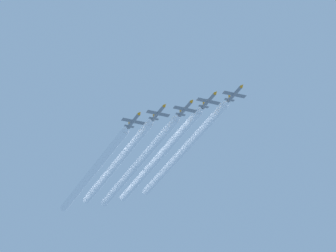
{
  "coord_description": "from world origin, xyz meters",
  "views": [
    {
      "loc": [
        151.49,
        345.15,
        2.98
      ],
      "look_at": [
        0.2,
        -14.58,
        222.66
      ],
      "focal_mm": 134.85,
      "sensor_mm": 36.0,
      "label": 1
    }
  ],
  "objects": [
    {
      "name": "jet_second_echelon",
      "position": [
        -6.48,
        6.26,
        223.62
      ],
      "size": [
        8.34,
        12.15,
        2.92
      ],
      "color": "slate"
    },
    {
      "name": "jet_lead",
      "position": [
        -13.65,
        12.16,
        224.76
      ],
      "size": [
        8.34,
        12.15,
        2.92
      ],
      "color": "slate"
    },
    {
      "name": "jet_third_echelon",
      "position": [
        -0.47,
        -0.15,
        222.52
      ],
      "size": [
        8.34,
        12.15,
        2.92
      ],
      "color": "slate"
    },
    {
      "name": "smoke_trail_lead",
      "position": [
        -13.65,
        -31.93,
        224.73
      ],
      "size": [
        2.83,
        77.12,
        2.83
      ],
      "color": "white"
    },
    {
      "name": "jet_fourth_echelon",
      "position": [
        7.46,
        -5.45,
        221.84
      ],
      "size": [
        8.34,
        12.15,
        2.92
      ],
      "color": "slate"
    },
    {
      "name": "smoke_trail_fifth_echelon",
      "position": [
        14.14,
        -53.19,
        220.67
      ],
      "size": [
        2.83,
        71.27,
        2.83
      ],
      "color": "white"
    },
    {
      "name": "smoke_trail_second_echelon",
      "position": [
        -6.48,
        -37.97,
        223.59
      ],
      "size": [
        2.83,
        77.41,
        2.83
      ],
      "color": "white"
    },
    {
      "name": "smoke_trail_third_echelon",
      "position": [
        -0.47,
        -43.75,
        222.49
      ],
      "size": [
        2.83,
        76.14,
        2.83
      ],
      "color": "white"
    },
    {
      "name": "jet_fifth_echelon",
      "position": [
        14.14,
        -12.02,
        220.7
      ],
      "size": [
        8.34,
        12.15,
        2.92
      ],
      "color": "slate"
    },
    {
      "name": "smoke_trail_fourth_echelon",
      "position": [
        7.46,
        -45.86,
        221.82
      ],
      "size": [
        2.83,
        69.74,
        2.83
      ],
      "color": "white"
    }
  ]
}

